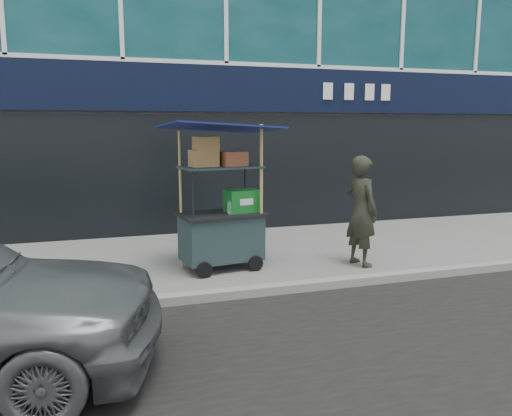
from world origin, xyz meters
name	(u,v)px	position (x,y,z in m)	size (l,w,h in m)	color
ground	(297,286)	(0.00, 0.00, 0.00)	(80.00, 80.00, 0.00)	slate
curb	(303,286)	(0.00, -0.20, 0.06)	(80.00, 0.18, 0.12)	gray
vendor_cart	(222,218)	(-0.77, 1.16, 0.79)	(1.81, 1.40, 2.24)	black
vendor_man	(361,211)	(1.34, 0.71, 0.86)	(0.63, 0.41, 1.72)	#272A1E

